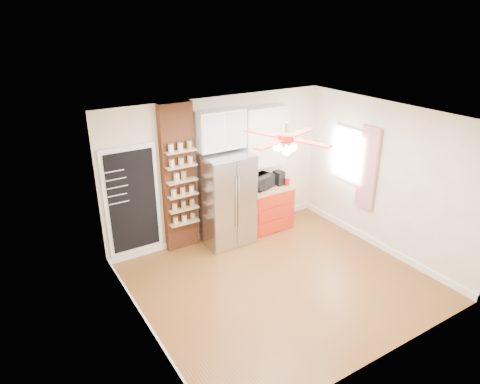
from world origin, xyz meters
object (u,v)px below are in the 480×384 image
red_cabinet (267,207)px  toaster_oven (261,182)px  fridge (226,199)px  ceiling_fan (286,138)px  pantry_jar_oats (176,177)px  canister_left (287,182)px  coffee_maker (279,178)px

red_cabinet → toaster_oven: size_ratio=1.99×
fridge → ceiling_fan: bearing=-88.2°
toaster_oven → fridge: bearing=166.8°
fridge → pantry_jar_oats: bearing=170.0°
red_cabinet → canister_left: 0.66m
coffee_maker → canister_left: coffee_maker is taller
coffee_maker → pantry_jar_oats: pantry_jar_oats is taller
ceiling_fan → fridge: bearing=91.8°
canister_left → coffee_maker: bearing=134.1°
fridge → pantry_jar_oats: 1.07m
fridge → pantry_jar_oats: (-0.90, 0.16, 0.57)m
pantry_jar_oats → red_cabinet: bearing=-3.3°
fridge → coffee_maker: 1.23m
ceiling_fan → coffee_maker: 2.46m
toaster_oven → pantry_jar_oats: size_ratio=3.25×
red_cabinet → pantry_jar_oats: size_ratio=6.46×
canister_left → pantry_jar_oats: bearing=173.8°
toaster_oven → pantry_jar_oats: 1.77m
canister_left → pantry_jar_oats: 2.30m
canister_left → fridge: bearing=176.3°
red_cabinet → coffee_maker: 0.64m
coffee_maker → pantry_jar_oats: bearing=170.1°
ceiling_fan → pantry_jar_oats: (-0.95, 1.79, -0.98)m
fridge → toaster_oven: (0.82, 0.06, 0.16)m
fridge → toaster_oven: bearing=4.5°
ceiling_fan → coffee_maker: size_ratio=5.08×
coffee_maker → canister_left: (0.12, -0.12, -0.06)m
pantry_jar_oats → coffee_maker: bearing=-3.3°
ceiling_fan → canister_left: ceiling_fan is taller
red_cabinet → toaster_oven: (-0.15, 0.01, 0.58)m
ceiling_fan → coffee_maker: bearing=54.9°
red_cabinet → ceiling_fan: 2.75m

